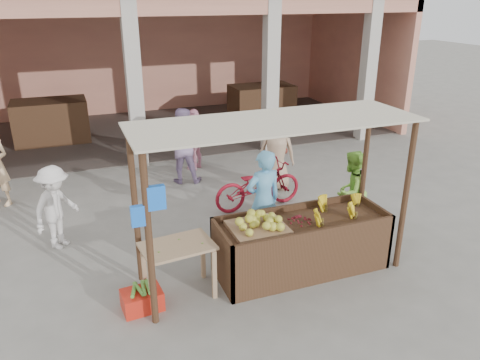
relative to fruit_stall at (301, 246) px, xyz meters
name	(u,v)px	position (x,y,z in m)	size (l,w,h in m)	color
ground	(271,275)	(-0.50, 0.00, -0.40)	(60.00, 60.00, 0.00)	slate
market_building	(150,40)	(-0.45, 8.93, 2.30)	(14.40, 6.40, 4.20)	tan
fruit_stall	(301,246)	(0.00, 0.00, 0.00)	(2.60, 0.95, 0.80)	#4A2E1D
stall_awning	(272,150)	(-0.51, 0.06, 1.58)	(4.09, 1.35, 2.39)	#4A2E1D
banana_heap	(339,210)	(0.64, 0.03, 0.49)	(1.01, 0.55, 0.18)	yellow
melon_tray	(258,224)	(-0.71, 0.04, 0.50)	(0.81, 0.70, 0.21)	#956E4D
berry_heap	(299,219)	(-0.06, 0.00, 0.47)	(0.41, 0.34, 0.13)	maroon
side_table	(178,254)	(-1.90, 0.05, 0.25)	(1.03, 0.75, 0.79)	tan
papaya_pile	(177,238)	(-1.90, 0.05, 0.50)	(0.77, 0.44, 0.22)	#4B9230
red_crate	(142,300)	(-2.46, -0.12, -0.26)	(0.53, 0.38, 0.27)	red
plantain_bundle	(141,289)	(-2.46, -0.12, -0.08)	(0.42, 0.29, 0.08)	#529235
produce_sacks	(278,142)	(2.06, 5.21, -0.07)	(0.88, 0.82, 0.67)	maroon
vendor_blue	(263,197)	(-0.28, 0.84, 0.51)	(0.68, 0.50, 1.82)	#66B9EE
vendor_green	(351,189)	(1.41, 0.87, 0.38)	(0.75, 0.43, 1.56)	#8CD246
motorcycle	(258,184)	(0.26, 2.32, 0.10)	(1.91, 0.66, 1.00)	maroon
shopper_a	(55,204)	(-3.45, 2.07, 0.37)	(0.99, 0.50, 1.55)	silver
shopper_b	(195,137)	(-0.27, 4.90, 0.39)	(0.93, 0.49, 1.58)	pink
shopper_c	(277,149)	(1.00, 3.07, 0.49)	(0.86, 0.56, 1.79)	tan
shopper_f	(182,142)	(-0.78, 4.19, 0.52)	(0.90, 0.52, 1.85)	gray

